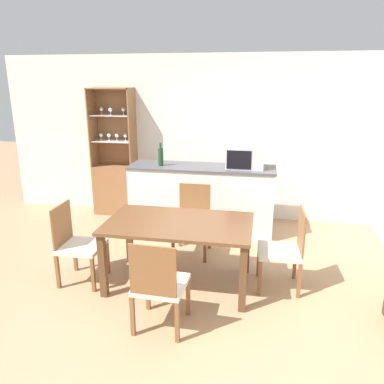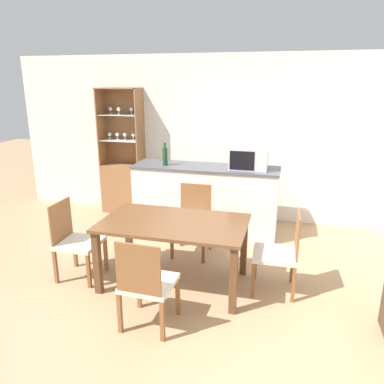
# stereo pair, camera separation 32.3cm
# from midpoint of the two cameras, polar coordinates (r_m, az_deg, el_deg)

# --- Properties ---
(ground_plane) EXTENTS (18.00, 18.00, 0.00)m
(ground_plane) POSITION_cam_midpoint_polar(r_m,az_deg,el_deg) (3.99, -2.08, -16.04)
(ground_plane) COLOR #A37F5B
(wall_back) EXTENTS (6.80, 0.06, 2.55)m
(wall_back) POSITION_cam_midpoint_polar(r_m,az_deg,el_deg) (5.99, 5.15, 8.14)
(wall_back) COLOR silver
(wall_back) RESTS_ON ground_plane
(kitchen_counter) EXTENTS (2.09, 0.60, 0.98)m
(kitchen_counter) POSITION_cam_midpoint_polar(r_m,az_deg,el_deg) (5.48, 3.72, -1.08)
(kitchen_counter) COLOR silver
(kitchen_counter) RESTS_ON ground_plane
(display_cabinet) EXTENTS (0.69, 0.36, 2.04)m
(display_cabinet) POSITION_cam_midpoint_polar(r_m,az_deg,el_deg) (6.37, -8.95, 2.24)
(display_cabinet) COLOR brown
(display_cabinet) RESTS_ON ground_plane
(dining_table) EXTENTS (1.54, 0.91, 0.72)m
(dining_table) POSITION_cam_midpoint_polar(r_m,az_deg,el_deg) (3.99, -0.47, -5.84)
(dining_table) COLOR brown
(dining_table) RESTS_ON ground_plane
(dining_chair_head_near) EXTENTS (0.46, 0.46, 0.88)m
(dining_chair_head_near) POSITION_cam_midpoint_polar(r_m,az_deg,el_deg) (3.40, -4.13, -13.75)
(dining_chair_head_near) COLOR beige
(dining_chair_head_near) RESTS_ON ground_plane
(dining_chair_head_far) EXTENTS (0.44, 0.44, 0.88)m
(dining_chair_head_far) POSITION_cam_midpoint_polar(r_m,az_deg,el_deg) (4.78, 2.04, -4.42)
(dining_chair_head_far) COLOR beige
(dining_chair_head_far) RESTS_ON ground_plane
(dining_chair_side_left_near) EXTENTS (0.45, 0.45, 0.88)m
(dining_chair_side_left_near) POSITION_cam_midpoint_polar(r_m,az_deg,el_deg) (4.36, -15.28, -7.18)
(dining_chair_side_left_near) COLOR beige
(dining_chair_side_left_near) RESTS_ON ground_plane
(dining_chair_side_right_far) EXTENTS (0.46, 0.46, 0.88)m
(dining_chair_side_right_far) POSITION_cam_midpoint_polar(r_m,az_deg,el_deg) (4.08, 15.46, -8.90)
(dining_chair_side_right_far) COLOR beige
(dining_chair_side_right_far) RESTS_ON ground_plane
(microwave) EXTENTS (0.52, 0.36, 0.29)m
(microwave) POSITION_cam_midpoint_polar(r_m,az_deg,el_deg) (5.24, 10.42, 5.05)
(microwave) COLOR #B7BABF
(microwave) RESTS_ON kitchen_counter
(wine_bottle) EXTENTS (0.07, 0.07, 0.33)m
(wine_bottle) POSITION_cam_midpoint_polar(r_m,az_deg,el_deg) (5.38, -2.41, 5.47)
(wine_bottle) COLOR #193D23
(wine_bottle) RESTS_ON kitchen_counter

